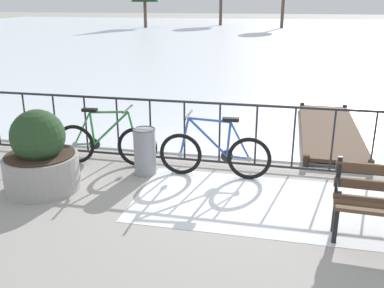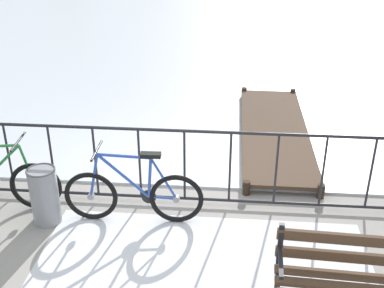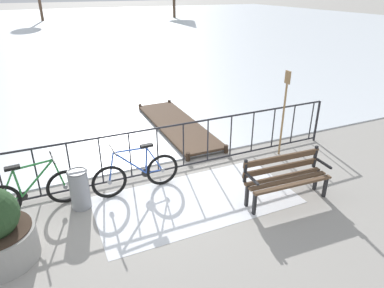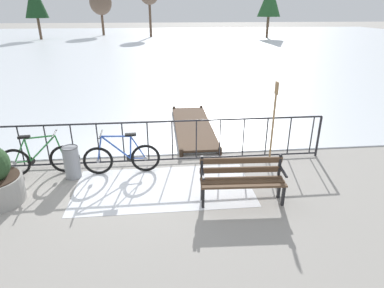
% 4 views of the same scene
% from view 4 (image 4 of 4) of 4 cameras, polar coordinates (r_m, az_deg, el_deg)
% --- Properties ---
extents(ground_plane, '(160.00, 160.00, 0.00)m').
position_cam_4_polar(ground_plane, '(7.96, -9.63, -3.41)').
color(ground_plane, '#9E9991').
extents(frozen_pond, '(80.00, 56.00, 0.03)m').
position_cam_4_polar(frozen_pond, '(35.71, -7.04, 17.16)').
color(frozen_pond, silver).
rests_on(frozen_pond, ground).
extents(snow_patch, '(3.67, 1.81, 0.01)m').
position_cam_4_polar(snow_patch, '(6.88, -5.03, -7.60)').
color(snow_patch, white).
rests_on(snow_patch, ground).
extents(railing_fence, '(9.06, 0.06, 1.07)m').
position_cam_4_polar(railing_fence, '(7.74, -9.89, 0.31)').
color(railing_fence, '#232328').
rests_on(railing_fence, ground).
extents(bicycle_near_railing, '(1.71, 0.52, 0.97)m').
position_cam_4_polar(bicycle_near_railing, '(7.97, -25.23, -2.46)').
color(bicycle_near_railing, black).
rests_on(bicycle_near_railing, ground).
extents(bicycle_second, '(1.71, 0.52, 0.97)m').
position_cam_4_polar(bicycle_second, '(7.45, -12.21, -2.40)').
color(bicycle_second, black).
rests_on(bicycle_second, ground).
extents(park_bench, '(1.62, 0.56, 0.89)m').
position_cam_4_polar(park_bench, '(6.28, 8.79, -5.68)').
color(park_bench, brown).
rests_on(park_bench, ground).
extents(trash_bin, '(0.35, 0.35, 0.73)m').
position_cam_4_polar(trash_bin, '(7.55, -20.41, -2.99)').
color(trash_bin, gray).
rests_on(trash_bin, ground).
extents(oar_upright, '(0.04, 0.16, 1.98)m').
position_cam_4_polar(oar_upright, '(7.70, 14.17, 4.44)').
color(oar_upright, '#937047').
rests_on(oar_upright, ground).
extents(wooden_dock, '(1.10, 3.89, 0.20)m').
position_cam_4_polar(wooden_dock, '(9.97, 0.19, 3.16)').
color(wooden_dock, '#4C3828').
rests_on(wooden_dock, ground).
extents(tree_west_mid, '(2.78, 2.78, 6.27)m').
position_cam_4_polar(tree_west_mid, '(43.40, 13.54, 23.45)').
color(tree_west_mid, brown).
rests_on(tree_west_mid, ground).
extents(tree_centre, '(2.82, 2.82, 5.66)m').
position_cam_4_polar(tree_centre, '(47.42, -15.80, 22.84)').
color(tree_centre, brown).
rests_on(tree_centre, ground).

